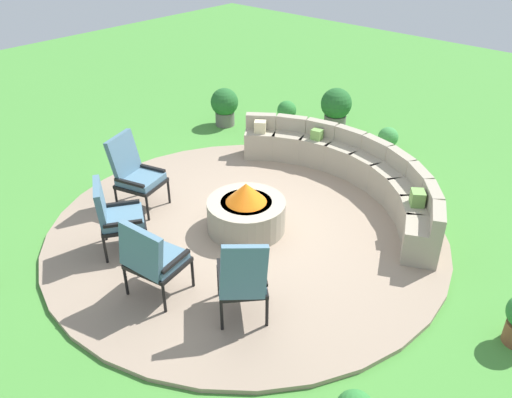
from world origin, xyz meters
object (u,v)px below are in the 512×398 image
at_px(fire_pit, 246,211).
at_px(lounge_chair_back_left, 152,257).
at_px(potted_plant_1, 287,114).
at_px(potted_plant_3, 225,105).
at_px(lounge_chair_front_right, 115,215).
at_px(curved_stone_bench, 352,172).
at_px(lounge_chair_back_right, 242,277).
at_px(lounge_chair_front_left, 135,172).
at_px(potted_plant_2, 336,107).
at_px(potted_plant_4, 387,141).

xyz_separation_m(fire_pit, lounge_chair_back_left, (0.15, -1.73, 0.26)).
relative_size(potted_plant_1, potted_plant_3, 0.82).
xyz_separation_m(lounge_chair_front_right, potted_plant_3, (-2.05, 4.01, -0.17)).
relative_size(curved_stone_bench, lounge_chair_back_left, 4.00).
xyz_separation_m(lounge_chair_back_left, potted_plant_3, (-3.11, 4.26, -0.18)).
bearing_deg(curved_stone_bench, lounge_chair_back_left, -94.84).
bearing_deg(lounge_chair_back_right, lounge_chair_front_left, 117.83).
height_order(fire_pit, potted_plant_3, fire_pit).
xyz_separation_m(lounge_chair_front_left, lounge_chair_back_right, (2.78, -0.66, -0.02)).
bearing_deg(potted_plant_3, lounge_chair_front_right, -62.95).
relative_size(potted_plant_2, potted_plant_3, 1.09).
xyz_separation_m(lounge_chair_front_right, potted_plant_4, (1.15, 4.90, -0.29)).
height_order(curved_stone_bench, potted_plant_3, curved_stone_bench).
distance_m(potted_plant_1, potted_plant_2, 0.99).
bearing_deg(potted_plant_1, lounge_chair_back_right, -56.01).
relative_size(lounge_chair_back_right, potted_plant_2, 1.29).
bearing_deg(curved_stone_bench, lounge_chair_front_left, -129.02).
distance_m(lounge_chair_back_right, potted_plant_2, 5.68).
distance_m(lounge_chair_front_right, potted_plant_4, 5.04).
relative_size(curved_stone_bench, lounge_chair_back_right, 3.88).
distance_m(lounge_chair_back_left, potted_plant_3, 5.28).
bearing_deg(lounge_chair_back_right, potted_plant_2, 65.61).
height_order(lounge_chair_back_left, lounge_chair_back_right, lounge_chair_back_right).
relative_size(fire_pit, lounge_chair_back_left, 1.05).
distance_m(lounge_chair_front_left, potted_plant_1, 3.78).
xyz_separation_m(curved_stone_bench, potted_plant_1, (-2.29, 1.19, -0.00)).
relative_size(fire_pit, curved_stone_bench, 0.26).
xyz_separation_m(lounge_chair_back_left, potted_plant_1, (-1.98, 4.85, -0.24)).
xyz_separation_m(potted_plant_1, potted_plant_2, (0.64, 0.75, 0.10)).
xyz_separation_m(lounge_chair_front_left, potted_plant_2, (0.44, 4.51, -0.17)).
distance_m(curved_stone_bench, potted_plant_4, 1.51).
relative_size(potted_plant_1, potted_plant_4, 1.11).
distance_m(potted_plant_3, potted_plant_4, 3.32).
height_order(fire_pit, lounge_chair_back_right, lounge_chair_back_right).
height_order(lounge_chair_back_left, potted_plant_3, lounge_chair_back_left).
height_order(potted_plant_2, potted_plant_4, potted_plant_2).
xyz_separation_m(potted_plant_3, potted_plant_4, (3.20, 0.89, -0.12)).
bearing_deg(lounge_chair_front_right, potted_plant_3, 150.01).
bearing_deg(lounge_chair_front_right, potted_plant_2, 125.89).
bearing_deg(potted_plant_2, lounge_chair_back_right, -65.65).
bearing_deg(lounge_chair_front_left, lounge_chair_back_left, 42.44).
relative_size(lounge_chair_front_left, potted_plant_4, 2.00).
bearing_deg(potted_plant_3, lounge_chair_front_left, -67.16).
xyz_separation_m(curved_stone_bench, potted_plant_4, (-0.23, 1.49, -0.06)).
xyz_separation_m(lounge_chair_front_left, potted_plant_1, (-0.21, 3.76, -0.27)).
distance_m(potted_plant_1, potted_plant_3, 1.28).
bearing_deg(potted_plant_4, curved_stone_bench, -81.39).
xyz_separation_m(fire_pit, lounge_chair_front_left, (-1.62, -0.64, 0.29)).
relative_size(lounge_chair_front_left, lounge_chair_back_right, 1.05).
bearing_deg(lounge_chair_front_right, lounge_chair_front_left, 163.35).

